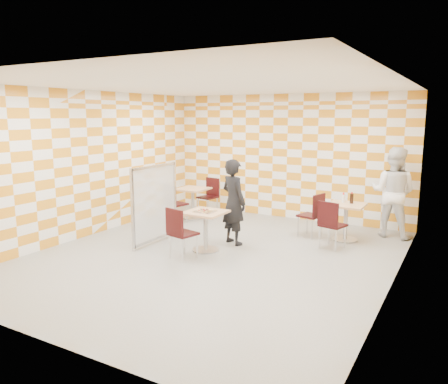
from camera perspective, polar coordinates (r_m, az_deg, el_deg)
name	(u,v)px	position (r m, az deg, el deg)	size (l,w,h in m)	color
room_shell	(228,170)	(8.05, 0.58, 2.89)	(7.00, 7.00, 7.00)	#969691
main_table	(205,224)	(8.10, -2.44, -4.21)	(0.70, 0.70, 0.75)	tan
second_table	(346,216)	(9.10, 15.63, -3.00)	(0.70, 0.70, 0.75)	tan
empty_table	(193,198)	(10.66, -4.09, -0.77)	(0.70, 0.70, 0.75)	tan
chair_main_front	(179,230)	(7.62, -5.87, -4.90)	(0.51, 0.52, 0.92)	black
chair_second_front	(331,221)	(8.40, 13.74, -3.72)	(0.51, 0.52, 0.92)	black
chair_second_side	(314,212)	(9.13, 11.68, -2.56)	(0.52, 0.51, 0.92)	black
chair_empty_near	(173,201)	(10.17, -6.64, -1.13)	(0.51, 0.52, 0.92)	black
chair_empty_far	(210,193)	(11.09, -1.83, -0.15)	(0.49, 0.49, 0.92)	black
partition	(155,203)	(8.67, -9.03, -1.48)	(0.08, 1.38, 1.55)	white
man_dark	(234,202)	(8.48, 1.26, -1.31)	(0.61, 0.40, 1.67)	black
man_white	(393,192)	(9.62, 21.21, -0.04)	(0.91, 0.71, 1.87)	white
pizza_on_foil	(205,211)	(8.03, -2.52, -2.45)	(0.40, 0.40, 0.04)	silver
sport_bottle	(343,198)	(9.18, 15.32, -0.76)	(0.06, 0.06, 0.20)	white
soda_bottle	(352,198)	(9.11, 16.33, -0.80)	(0.07, 0.07, 0.23)	black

